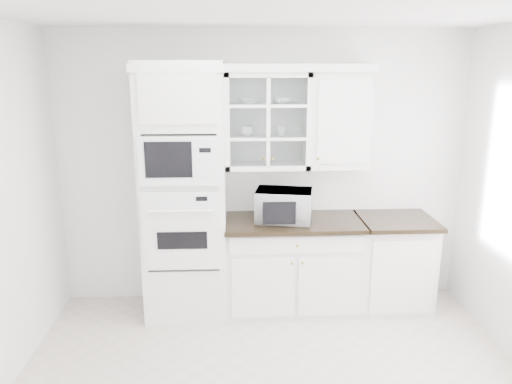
{
  "coord_description": "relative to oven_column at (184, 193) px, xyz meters",
  "views": [
    {
      "loc": [
        -0.3,
        -3.1,
        2.39
      ],
      "look_at": [
        -0.1,
        1.05,
        1.3
      ],
      "focal_mm": 35.0,
      "sensor_mm": 36.0,
      "label": 1
    }
  ],
  "objects": [
    {
      "name": "oven_column",
      "position": [
        0.0,
        0.0,
        0.0
      ],
      "size": [
        0.76,
        0.68,
        2.4
      ],
      "color": "white",
      "rests_on": "ground"
    },
    {
      "name": "cup_a",
      "position": [
        0.59,
        0.16,
        0.56
      ],
      "size": [
        0.14,
        0.14,
        0.09
      ],
      "primitive_type": "imported",
      "rotation": [
        0.0,
        0.0,
        0.17
      ],
      "color": "white",
      "rests_on": "upper_cabinet_glass"
    },
    {
      "name": "countertop_microwave",
      "position": [
        0.93,
        0.01,
        -0.13
      ],
      "size": [
        0.59,
        0.52,
        0.3
      ],
      "primitive_type": "imported",
      "rotation": [
        0.0,
        0.0,
        2.95
      ],
      "color": "white",
      "rests_on": "base_cabinet_run"
    },
    {
      "name": "bowl_a",
      "position": [
        0.61,
        0.17,
        0.83
      ],
      "size": [
        0.22,
        0.22,
        0.05
      ],
      "primitive_type": "imported",
      "rotation": [
        0.0,
        0.0,
        0.2
      ],
      "color": "white",
      "rests_on": "upper_cabinet_glass"
    },
    {
      "name": "base_cabinet_run",
      "position": [
        1.03,
        0.03,
        -0.74
      ],
      "size": [
        1.32,
        0.67,
        0.92
      ],
      "color": "white",
      "rests_on": "ground"
    },
    {
      "name": "bowl_b",
      "position": [
        0.92,
        0.16,
        0.84
      ],
      "size": [
        0.21,
        0.21,
        0.05
      ],
      "primitive_type": "imported",
      "rotation": [
        0.0,
        0.0,
        -0.23
      ],
      "color": "white",
      "rests_on": "upper_cabinet_glass"
    },
    {
      "name": "upper_cabinet_solid",
      "position": [
        1.46,
        0.17,
        0.65
      ],
      "size": [
        0.55,
        0.33,
        0.9
      ],
      "primitive_type": "cube",
      "color": "white",
      "rests_on": "room_shell"
    },
    {
      "name": "room_shell",
      "position": [
        0.75,
        -0.99,
        0.58
      ],
      "size": [
        4.0,
        3.5,
        2.7
      ],
      "color": "white",
      "rests_on": "ground"
    },
    {
      "name": "extra_base_cabinet",
      "position": [
        2.03,
        0.03,
        -0.74
      ],
      "size": [
        0.72,
        0.67,
        0.92
      ],
      "color": "white",
      "rests_on": "ground"
    },
    {
      "name": "cup_b",
      "position": [
        0.91,
        0.17,
        0.56
      ],
      "size": [
        0.11,
        0.11,
        0.1
      ],
      "primitive_type": "imported",
      "rotation": [
        0.0,
        0.0,
        -0.02
      ],
      "color": "white",
      "rests_on": "upper_cabinet_glass"
    },
    {
      "name": "crown_molding",
      "position": [
        0.68,
        0.14,
        1.14
      ],
      "size": [
        2.14,
        0.38,
        0.07
      ],
      "primitive_type": "cube",
      "color": "white",
      "rests_on": "room_shell"
    },
    {
      "name": "upper_cabinet_glass",
      "position": [
        0.78,
        0.17,
        0.65
      ],
      "size": [
        0.8,
        0.33,
        0.9
      ],
      "color": "white",
      "rests_on": "room_shell"
    }
  ]
}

